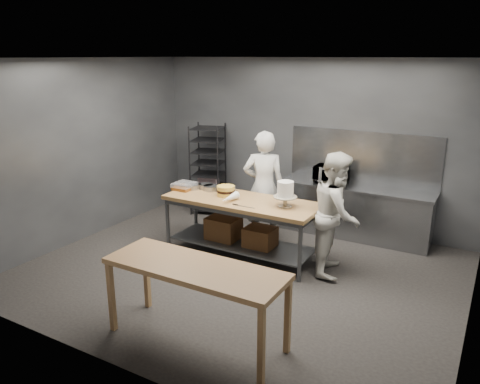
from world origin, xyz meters
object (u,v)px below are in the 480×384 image
at_px(near_counter, 195,273).
at_px(speed_rack, 208,170).
at_px(work_table, 240,220).
at_px(chef_right, 337,214).
at_px(microwave, 331,175).
at_px(layer_cake, 226,191).
at_px(chef_behind, 264,187).
at_px(frosted_cake_stand, 285,191).

relative_size(near_counter, speed_rack, 1.14).
relative_size(work_table, chef_right, 1.36).
bearing_deg(microwave, work_table, -117.31).
height_order(work_table, layer_cake, layer_cake).
xyz_separation_m(chef_behind, microwave, (0.83, 0.92, 0.11)).
height_order(near_counter, microwave, microwave).
height_order(speed_rack, chef_right, chef_right).
bearing_deg(layer_cake, microwave, 54.83).
height_order(work_table, chef_behind, chef_behind).
height_order(work_table, frosted_cake_stand, frosted_cake_stand).
xyz_separation_m(work_table, frosted_cake_stand, (0.75, -0.01, 0.58)).
bearing_deg(microwave, speed_rack, -178.16).
relative_size(speed_rack, microwave, 3.23).
relative_size(chef_right, microwave, 3.26).
xyz_separation_m(speed_rack, microwave, (2.49, 0.08, 0.19)).
relative_size(speed_rack, layer_cake, 6.32).
distance_m(work_table, chef_right, 1.51).
relative_size(chef_behind, frosted_cake_stand, 4.91).
bearing_deg(chef_right, speed_rack, 53.03).
xyz_separation_m(near_counter, microwave, (0.13, 3.90, 0.24)).
xyz_separation_m(near_counter, chef_right, (0.74, 2.42, 0.07)).
height_order(near_counter, layer_cake, layer_cake).
relative_size(near_counter, chef_behind, 1.07).
xyz_separation_m(speed_rack, frosted_cake_stand, (2.38, -1.58, 0.30)).
xyz_separation_m(chef_right, frosted_cake_stand, (-0.72, -0.18, 0.27)).
height_order(near_counter, frosted_cake_stand, frosted_cake_stand).
bearing_deg(near_counter, layer_cake, 113.87).
xyz_separation_m(microwave, frosted_cake_stand, (-0.11, -1.66, 0.11)).
bearing_deg(speed_rack, work_table, -43.92).
bearing_deg(chef_right, work_table, 84.03).
bearing_deg(work_table, near_counter, -72.05).
xyz_separation_m(chef_behind, chef_right, (1.44, -0.56, -0.05)).
bearing_deg(chef_behind, work_table, 63.72).
xyz_separation_m(speed_rack, chef_right, (3.10, -1.40, 0.03)).
relative_size(chef_right, frosted_cake_stand, 4.63).
bearing_deg(speed_rack, near_counter, -58.28).
relative_size(work_table, frosted_cake_stand, 6.29).
height_order(work_table, microwave, microwave).
xyz_separation_m(work_table, chef_right, (1.47, 0.17, 0.31)).
distance_m(near_counter, speed_rack, 4.50).
distance_m(near_counter, chef_right, 2.53).
distance_m(speed_rack, frosted_cake_stand, 2.87).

